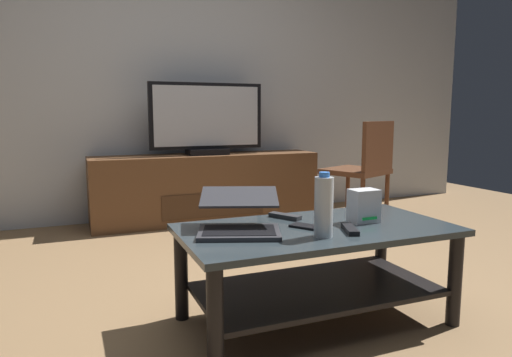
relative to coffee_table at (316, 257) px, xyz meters
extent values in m
plane|color=olive|center=(-0.14, 0.22, -0.30)|extent=(7.68, 7.68, 0.00)
cube|color=silver|center=(-0.14, 2.41, 1.10)|extent=(6.40, 0.12, 2.80)
cube|color=#2D383D|center=(0.00, 0.00, 0.12)|extent=(1.18, 0.61, 0.03)
cube|color=black|center=(0.00, 0.00, -0.15)|extent=(1.04, 0.53, 0.02)
cylinder|color=black|center=(-0.54, -0.26, -0.10)|extent=(0.06, 0.06, 0.41)
cylinder|color=black|center=(0.54, -0.26, -0.10)|extent=(0.06, 0.06, 0.41)
cylinder|color=black|center=(-0.54, 0.26, -0.10)|extent=(0.06, 0.06, 0.41)
cylinder|color=black|center=(0.54, 0.26, -0.10)|extent=(0.06, 0.06, 0.41)
cube|color=brown|center=(0.11, 2.09, -0.01)|extent=(1.93, 0.40, 0.57)
cube|color=#432A18|center=(0.11, 1.88, -0.13)|extent=(0.87, 0.01, 0.20)
cube|color=black|center=(0.11, 2.07, 0.30)|extent=(0.34, 0.20, 0.05)
cube|color=black|center=(0.11, 2.07, 0.60)|extent=(0.97, 0.04, 0.55)
cube|color=#B2B7C1|center=(0.11, 2.04, 0.60)|extent=(0.90, 0.01, 0.50)
cube|color=#59331E|center=(1.19, 1.46, 0.15)|extent=(0.58, 0.58, 0.04)
cube|color=#59331E|center=(1.27, 1.28, 0.35)|extent=(0.40, 0.20, 0.41)
cylinder|color=#59331E|center=(1.29, 1.71, -0.08)|extent=(0.04, 0.04, 0.43)
cylinder|color=#59331E|center=(0.94, 1.56, -0.08)|extent=(0.04, 0.04, 0.43)
cylinder|color=#59331E|center=(1.44, 1.36, -0.08)|extent=(0.04, 0.04, 0.43)
cylinder|color=#59331E|center=(1.09, 1.21, -0.08)|extent=(0.04, 0.04, 0.43)
cube|color=#333338|center=(-0.36, 0.00, 0.14)|extent=(0.39, 0.33, 0.02)
cube|color=black|center=(-0.36, 0.00, 0.15)|extent=(0.33, 0.27, 0.00)
cube|color=#333338|center=(-0.31, 0.13, 0.27)|extent=(0.39, 0.33, 0.06)
cube|color=#3F8CD8|center=(-0.31, 0.13, 0.26)|extent=(0.35, 0.29, 0.04)
cube|color=silver|center=(0.24, 0.00, 0.21)|extent=(0.13, 0.09, 0.15)
cube|color=#19D84C|center=(0.24, -0.05, 0.16)|extent=(0.08, 0.00, 0.01)
cylinder|color=silver|center=(-0.06, -0.15, 0.25)|extent=(0.08, 0.08, 0.24)
cylinder|color=blue|center=(-0.06, -0.15, 0.38)|extent=(0.04, 0.04, 0.02)
cube|color=black|center=(-0.05, 0.00, 0.14)|extent=(0.14, 0.16, 0.01)
cube|color=#2D2D30|center=(-0.06, 0.20, 0.14)|extent=(0.12, 0.16, 0.02)
cube|color=black|center=(0.09, -0.12, 0.14)|extent=(0.10, 0.17, 0.02)
camera|label=1|loc=(-0.98, -1.70, 0.62)|focal=32.36mm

